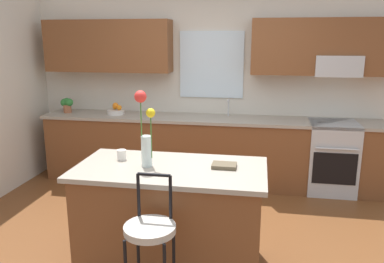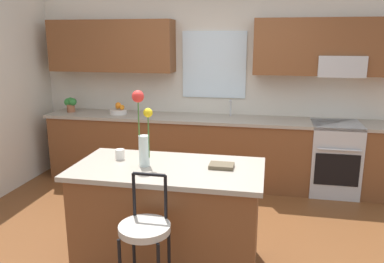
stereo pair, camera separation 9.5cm
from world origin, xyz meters
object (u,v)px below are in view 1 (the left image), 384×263
at_px(oven_range, 331,157).
at_px(kitchen_island, 171,217).
at_px(fruit_bowl_oranges, 116,111).
at_px(cookbook, 224,166).
at_px(bar_stool_near, 150,235).
at_px(mug_ceramic, 122,155).
at_px(potted_plant_small, 67,104).
at_px(flower_vase, 145,132).

height_order(oven_range, kitchen_island, same).
xyz_separation_m(kitchen_island, fruit_bowl_oranges, (-1.27, 2.08, 0.51)).
height_order(kitchen_island, cookbook, cookbook).
height_order(bar_stool_near, mug_ceramic, bar_stool_near).
bearing_deg(kitchen_island, mug_ceramic, 166.36).
relative_size(bar_stool_near, mug_ceramic, 11.58).
bearing_deg(fruit_bowl_oranges, potted_plant_small, -179.81).
xyz_separation_m(flower_vase, cookbook, (0.64, 0.08, -0.28)).
relative_size(kitchen_island, flower_vase, 2.49).
bearing_deg(mug_ceramic, kitchen_island, -13.64).
relative_size(flower_vase, cookbook, 3.16).
relative_size(bar_stool_near, cookbook, 5.21).
height_order(oven_range, fruit_bowl_oranges, fruit_bowl_oranges).
distance_m(mug_ceramic, potted_plant_small, 2.49).
height_order(kitchen_island, mug_ceramic, mug_ceramic).
xyz_separation_m(bar_stool_near, mug_ceramic, (-0.46, 0.74, 0.33)).
bearing_deg(fruit_bowl_oranges, mug_ceramic, -67.81).
height_order(oven_range, cookbook, cookbook).
relative_size(flower_vase, mug_ceramic, 7.03).
distance_m(kitchen_island, potted_plant_small, 2.94).
distance_m(bar_stool_near, flower_vase, 0.86).
distance_m(bar_stool_near, cookbook, 0.87).
xyz_separation_m(oven_range, potted_plant_small, (-3.64, 0.03, 0.58)).
relative_size(flower_vase, fruit_bowl_oranges, 2.64).
xyz_separation_m(oven_range, kitchen_island, (-1.65, -2.05, 0.00)).
height_order(kitchen_island, bar_stool_near, bar_stool_near).
bearing_deg(flower_vase, cookbook, 7.16).
bearing_deg(flower_vase, oven_range, 48.28).
height_order(flower_vase, fruit_bowl_oranges, flower_vase).
height_order(cookbook, potted_plant_small, potted_plant_small).
xyz_separation_m(kitchen_island, mug_ceramic, (-0.46, 0.11, 0.50)).
relative_size(mug_ceramic, fruit_bowl_oranges, 0.37).
distance_m(flower_vase, fruit_bowl_oranges, 2.37).
bearing_deg(cookbook, kitchen_island, -171.95).
bearing_deg(fruit_bowl_oranges, oven_range, -0.55).
bearing_deg(oven_range, mug_ceramic, -137.39).
distance_m(cookbook, fruit_bowl_oranges, 2.64).
xyz_separation_m(bar_stool_near, cookbook, (0.44, 0.69, 0.30)).
xyz_separation_m(oven_range, mug_ceramic, (-2.11, -1.94, 0.51)).
distance_m(fruit_bowl_oranges, potted_plant_small, 0.73).
bearing_deg(mug_ceramic, flower_vase, -26.35).
relative_size(fruit_bowl_oranges, potted_plant_small, 1.13).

